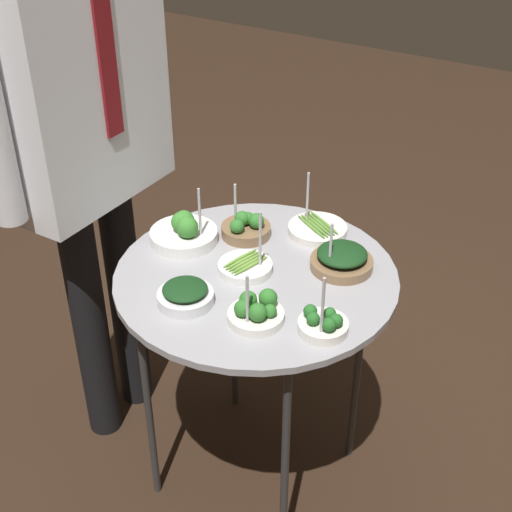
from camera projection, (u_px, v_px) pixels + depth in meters
The scene contains 11 objects.
ground_plane at pixel (256, 470), 2.14m from camera, with size 8.00×8.00×0.00m, color black.
serving_cart at pixel (256, 290), 1.77m from camera, with size 0.70×0.70×0.72m.
bowl_asparagus_far_rim at pixel (245, 267), 1.74m from camera, with size 0.13×0.13×0.17m.
bowl_broccoli_mid_left at pixel (246, 227), 1.87m from camera, with size 0.13×0.13×0.14m.
bowl_asparagus_back_left at pixel (317, 229), 1.89m from camera, with size 0.16×0.16×0.16m.
bowl_broccoli_front_right at pixel (256, 311), 1.57m from camera, with size 0.13×0.13×0.14m.
bowl_broccoli_back_right at pixel (184, 232), 1.84m from camera, with size 0.18×0.18×0.16m.
bowl_spinach_center at pixel (342, 259), 1.75m from camera, with size 0.16×0.16×0.14m.
bowl_broccoli_mid_right at pixel (323, 324), 1.54m from camera, with size 0.11×0.11×0.16m.
bowl_spinach_near_rim at pixel (185, 295), 1.63m from camera, with size 0.13×0.13×0.05m.
waiter_figure at pixel (80, 113), 1.78m from camera, with size 0.60×0.23×1.63m.
Camera 1 is at (-1.22, -0.74, 1.72)m, focal length 50.00 mm.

